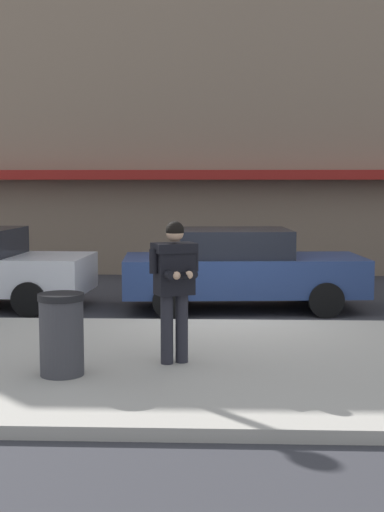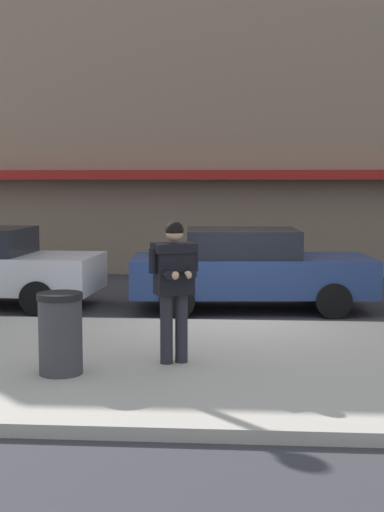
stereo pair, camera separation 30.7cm
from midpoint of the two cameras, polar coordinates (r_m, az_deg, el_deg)
ground_plane at (r=12.17m, az=4.22°, el=-5.57°), size 80.00×80.00×0.00m
sidewalk at (r=9.43m, az=10.38°, el=-8.63°), size 32.00×5.30×0.14m
curb_paint_line at (r=12.26m, az=8.92°, el=-5.53°), size 28.00×0.12×0.01m
storefront_facade at (r=20.66m, az=7.21°, el=14.20°), size 28.00×4.70×10.83m
parked_sedan_mid at (r=13.54m, az=5.26°, el=-1.01°), size 4.62×2.18×1.54m
man_texting_on_phone at (r=8.93m, az=-0.46°, el=-1.63°), size 0.61×0.65×1.81m
trash_bin at (r=8.65m, az=-9.48°, el=-6.11°), size 0.55×0.55×0.98m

